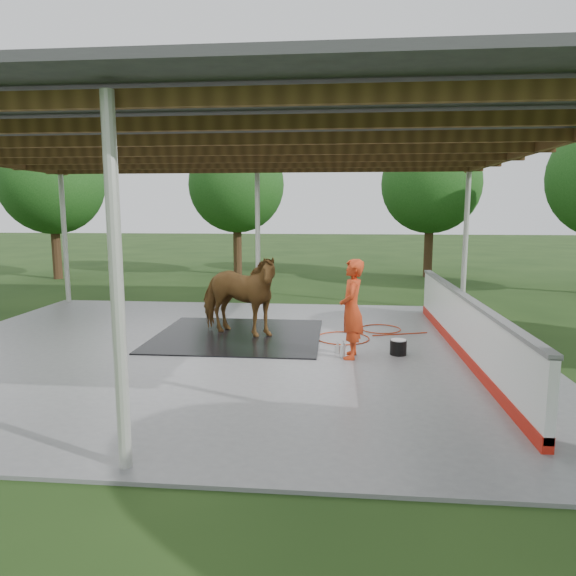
# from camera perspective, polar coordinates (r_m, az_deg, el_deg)

# --- Properties ---
(ground) EXTENTS (100.00, 100.00, 0.00)m
(ground) POSITION_cam_1_polar(r_m,az_deg,el_deg) (10.26, -7.29, -7.00)
(ground) COLOR #1E3814
(concrete_slab) EXTENTS (12.00, 10.00, 0.05)m
(concrete_slab) POSITION_cam_1_polar(r_m,az_deg,el_deg) (10.26, -7.29, -6.87)
(concrete_slab) COLOR slate
(concrete_slab) RESTS_ON ground
(pavilion_structure) EXTENTS (12.60, 10.60, 4.05)m
(pavilion_structure) POSITION_cam_1_polar(r_m,az_deg,el_deg) (9.96, -7.74, 15.55)
(pavilion_structure) COLOR beige
(pavilion_structure) RESTS_ON ground
(dasher_board) EXTENTS (0.16, 8.00, 1.15)m
(dasher_board) POSITION_cam_1_polar(r_m,az_deg,el_deg) (10.16, 18.92, -4.12)
(dasher_board) COLOR red
(dasher_board) RESTS_ON concrete_slab
(tree_belt) EXTENTS (28.00, 28.00, 5.80)m
(tree_belt) POSITION_cam_1_polar(r_m,az_deg,el_deg) (10.76, -5.00, 14.12)
(tree_belt) COLOR #382314
(tree_belt) RESTS_ON ground
(rubber_mat) EXTENTS (3.54, 3.32, 0.03)m
(rubber_mat) POSITION_cam_1_polar(r_m,az_deg,el_deg) (11.24, -5.56, -5.25)
(rubber_mat) COLOR black
(rubber_mat) RESTS_ON concrete_slab
(horse) EXTENTS (2.28, 1.66, 1.75)m
(horse) POSITION_cam_1_polar(r_m,az_deg,el_deg) (11.06, -5.63, -0.77)
(horse) COLOR brown
(horse) RESTS_ON rubber_mat
(handler) EXTENTS (0.48, 0.69, 1.83)m
(handler) POSITION_cam_1_polar(r_m,az_deg,el_deg) (9.46, 7.09, -2.33)
(handler) COLOR #B93313
(handler) RESTS_ON concrete_slab
(wash_bucket) EXTENTS (0.31, 0.31, 0.29)m
(wash_bucket) POSITION_cam_1_polar(r_m,az_deg,el_deg) (9.97, 12.15, -6.41)
(wash_bucket) COLOR black
(wash_bucket) RESTS_ON concrete_slab
(soap_bottle_a) EXTENTS (0.18, 0.18, 0.33)m
(soap_bottle_a) POSITION_cam_1_polar(r_m,az_deg,el_deg) (9.62, 6.16, -6.73)
(soap_bottle_a) COLOR silver
(soap_bottle_a) RESTS_ON concrete_slab
(soap_bottle_b) EXTENTS (0.13, 0.13, 0.21)m
(soap_bottle_b) POSITION_cam_1_polar(r_m,az_deg,el_deg) (9.93, 5.53, -6.57)
(soap_bottle_b) COLOR #338CD8
(soap_bottle_b) RESTS_ON concrete_slab
(hose_coil) EXTENTS (2.45, 1.96, 0.02)m
(hose_coil) POSITION_cam_1_polar(r_m,az_deg,el_deg) (11.40, 7.88, -5.11)
(hose_coil) COLOR #A32B0B
(hose_coil) RESTS_ON concrete_slab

